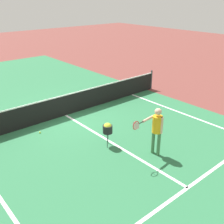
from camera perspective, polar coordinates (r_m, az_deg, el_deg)
ground_plane at (r=12.07m, az=-9.79°, el=-0.68°), size 60.00×60.00×0.00m
court_surface_inbounds at (r=12.07m, az=-9.79°, el=-0.68°), size 10.62×24.40×0.00m
line_service_near at (r=8.00m, az=15.77°, el=-15.22°), size 8.22×0.10×0.01m
line_center_service at (r=9.73m, az=0.14°, el=-6.61°), size 0.10×6.40×0.01m
net at (r=11.88m, az=-9.95°, el=1.48°), size 11.24×0.09×1.07m
player_near at (r=8.73m, az=9.41°, el=-3.07°), size 1.22×0.42×1.66m
ball_hopper at (r=9.28m, az=-0.94°, el=-3.48°), size 0.34×0.34×0.87m
tennis_ball_near_net at (r=10.74m, az=-15.03°, el=-4.22°), size 0.07×0.07×0.07m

